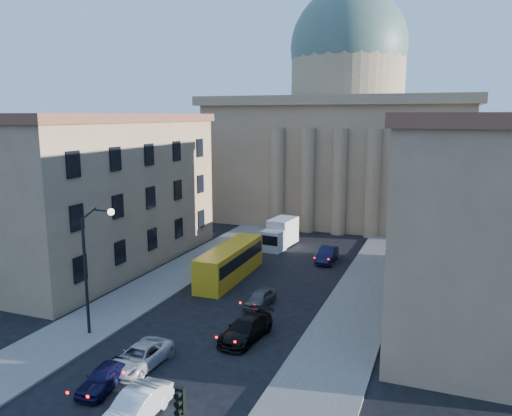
{
  "coord_description": "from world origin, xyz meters",
  "views": [
    {
      "loc": [
        14.32,
        -17.25,
        14.56
      ],
      "look_at": [
        1.15,
        16.75,
        7.76
      ],
      "focal_mm": 35.0,
      "sensor_mm": 36.0,
      "label": 1
    }
  ],
  "objects_px": {
    "city_bus": "(230,261)",
    "box_truck": "(280,234)",
    "street_lamp": "(91,260)",
    "car_left_near": "(104,377)",
    "car_right_near": "(136,407)"
  },
  "relations": [
    {
      "from": "city_bus",
      "to": "box_truck",
      "type": "bearing_deg",
      "value": 85.48
    },
    {
      "from": "car_right_near",
      "to": "street_lamp",
      "type": "bearing_deg",
      "value": 140.14
    },
    {
      "from": "street_lamp",
      "to": "car_left_near",
      "type": "distance_m",
      "value": 8.37
    },
    {
      "from": "car_right_near",
      "to": "city_bus",
      "type": "bearing_deg",
      "value": 103.34
    },
    {
      "from": "car_right_near",
      "to": "city_bus",
      "type": "xyz_separation_m",
      "value": [
        -4.53,
        21.3,
        0.85
      ]
    },
    {
      "from": "car_right_near",
      "to": "city_bus",
      "type": "distance_m",
      "value": 21.8
    },
    {
      "from": "street_lamp",
      "to": "box_truck",
      "type": "xyz_separation_m",
      "value": [
        4.23,
        26.17,
        -3.8
      ]
    },
    {
      "from": "street_lamp",
      "to": "car_right_near",
      "type": "height_order",
      "value": "street_lamp"
    },
    {
      "from": "street_lamp",
      "to": "car_left_near",
      "type": "relative_size",
      "value": 2.34
    },
    {
      "from": "city_bus",
      "to": "box_truck",
      "type": "xyz_separation_m",
      "value": [
        0.76,
        11.87,
        -0.11
      ]
    },
    {
      "from": "street_lamp",
      "to": "car_left_near",
      "type": "bearing_deg",
      "value": -47.53
    },
    {
      "from": "car_right_near",
      "to": "box_truck",
      "type": "height_order",
      "value": "box_truck"
    },
    {
      "from": "street_lamp",
      "to": "box_truck",
      "type": "bearing_deg",
      "value": 80.82
    },
    {
      "from": "street_lamp",
      "to": "box_truck",
      "type": "height_order",
      "value": "street_lamp"
    },
    {
      "from": "box_truck",
      "to": "car_right_near",
      "type": "bearing_deg",
      "value": -77.68
    }
  ]
}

